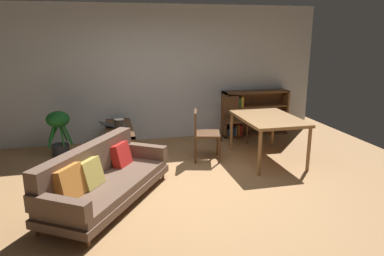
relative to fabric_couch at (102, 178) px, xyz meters
name	(u,v)px	position (x,y,z in m)	size (l,w,h in m)	color
ground_plane	(186,191)	(1.13, 0.08, -0.33)	(8.16, 8.16, 0.00)	#A87A4C
back_wall_panel	(156,74)	(1.13, 2.78, 1.02)	(6.80, 0.10, 2.70)	silver
fabric_couch	(102,178)	(0.00, 0.00, 0.00)	(1.78, 2.16, 0.75)	brown
media_console	(120,141)	(0.30, 1.85, -0.07)	(0.47, 1.38, 0.52)	#56351E
open_laptop	(114,125)	(0.23, 1.95, 0.21)	(0.50, 0.36, 0.09)	#333338
desk_speaker	(119,126)	(0.30, 1.52, 0.30)	(0.17, 0.17, 0.23)	#2D2823
potted_floor_plant	(59,129)	(-0.74, 2.05, 0.17)	(0.47, 0.47, 0.84)	#333338
dining_table	(268,121)	(2.78, 1.01, 0.36)	(0.94, 1.39, 0.77)	olive
dining_chair_near	(203,132)	(1.71, 1.29, 0.17)	(0.54, 0.55, 0.87)	#56351E
dining_chair_far	(233,117)	(2.56, 2.14, 0.19)	(0.49, 0.46, 0.92)	#56351E
bookshelf	(249,113)	(3.10, 2.59, 0.13)	(1.43, 0.34, 0.96)	brown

